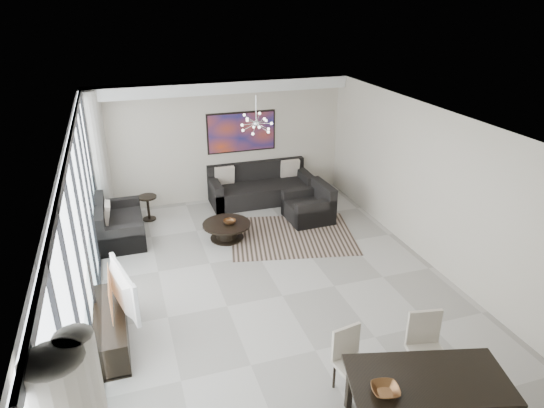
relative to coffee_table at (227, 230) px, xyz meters
name	(u,v)px	position (x,y,z in m)	size (l,w,h in m)	color
room_shell	(311,215)	(0.88, -2.34, 1.25)	(6.00, 9.00, 2.90)	#A8A39B
window_wall	(91,244)	(-2.44, -2.34, 1.27)	(0.37, 8.95, 2.90)	white
soffit	(221,87)	(0.41, 1.96, 2.57)	(5.98, 0.40, 0.26)	white
painting	(242,132)	(0.91, 2.13, 1.45)	(1.68, 0.04, 0.98)	#B83C19
chandelier	(256,123)	(0.71, 0.16, 2.15)	(0.66, 0.66, 0.71)	silver
rug	(292,235)	(1.33, -0.30, -0.19)	(2.55, 1.96, 0.01)	black
coffee_table	(227,230)	(0.00, 0.00, 0.00)	(1.00, 1.00, 0.35)	black
bowl_coffee	(230,222)	(0.06, -0.04, 0.19)	(0.26, 0.26, 0.08)	brown
sofa_main	(260,189)	(1.25, 1.74, 0.10)	(2.46, 1.00, 0.89)	black
loveseat	(118,226)	(-2.13, 0.71, 0.08)	(0.91, 1.62, 0.81)	black
armchair	(310,208)	(1.99, 0.33, 0.09)	(0.97, 1.02, 0.83)	black
side_table	(148,204)	(-1.46, 1.44, 0.19)	(0.41, 0.41, 0.57)	black
tv_console	(110,328)	(-2.35, -2.68, 0.06)	(0.46, 1.64, 0.51)	black
television	(117,291)	(-2.19, -2.64, 0.64)	(1.12, 0.15, 0.64)	gray
dining_table	(428,384)	(1.08, -5.39, 0.47)	(1.97, 1.32, 0.75)	black
dining_chair_nw	(349,356)	(0.54, -4.54, 0.31)	(0.47, 0.47, 0.89)	beige
dining_chair_ne	(425,342)	(1.56, -4.67, 0.37)	(0.52, 0.52, 0.98)	beige
bowl_dining	(385,390)	(0.50, -5.44, 0.59)	(0.31, 0.31, 0.08)	brown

